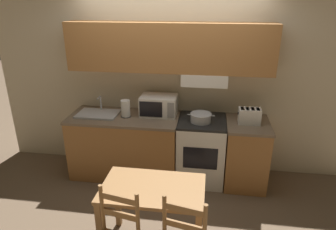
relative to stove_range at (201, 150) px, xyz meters
name	(u,v)px	position (x,y,z in m)	size (l,w,h in m)	color
ground_plane	(170,163)	(-0.47, 0.33, -0.44)	(16.00, 16.00, 0.00)	brown
wall_back	(171,68)	(-0.46, 0.27, 1.07)	(5.08, 0.38, 2.55)	beige
lower_counter_main	(126,145)	(-1.07, -0.01, 0.00)	(1.50, 0.70, 0.89)	#A36B38
lower_counter_right_stub	(245,153)	(0.60, -0.01, 0.00)	(0.56, 0.70, 0.89)	#A36B38
stove_range	(201,150)	(0.00, 0.00, 0.00)	(0.63, 0.66, 0.89)	white
cooking_pot	(201,117)	(-0.02, -0.06, 0.51)	(0.36, 0.28, 0.12)	#B7BABF
microwave	(159,105)	(-0.60, 0.12, 0.58)	(0.49, 0.36, 0.27)	white
toaster	(249,116)	(0.60, -0.02, 0.54)	(0.29, 0.17, 0.20)	white
sink_basin	(98,114)	(-1.44, -0.01, 0.46)	(0.56, 0.38, 0.23)	#B7BABF
paper_towel_roll	(126,109)	(-1.04, -0.02, 0.56)	(0.14, 0.14, 0.23)	black
dining_table	(153,198)	(-0.41, -1.35, 0.16)	(0.98, 0.60, 0.73)	#9E7042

